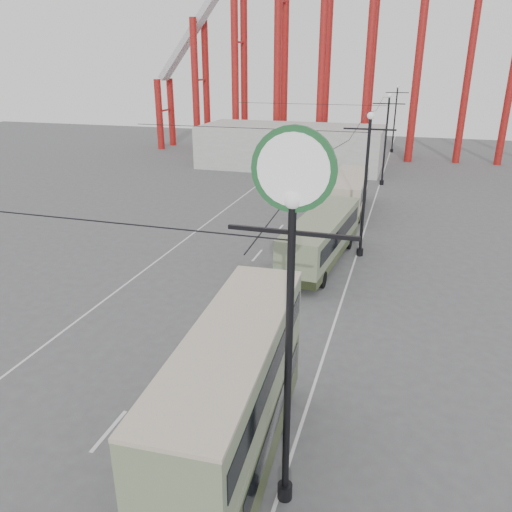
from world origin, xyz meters
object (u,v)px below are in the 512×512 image
(double_decker_bus, at_px, (234,397))
(single_decker_green, at_px, (321,237))
(lamp_post_near, at_px, (291,250))
(pedestrian, at_px, (294,271))
(single_decker_cream, at_px, (349,192))

(double_decker_bus, distance_m, single_decker_green, 18.44)
(lamp_post_near, bearing_deg, pedestrian, 102.00)
(double_decker_bus, height_order, single_decker_cream, double_decker_bus)
(lamp_post_near, xyz_separation_m, single_decker_green, (-2.31, 18.91, -6.11))
(lamp_post_near, distance_m, single_decker_green, 20.01)
(lamp_post_near, relative_size, pedestrian, 6.48)
(single_decker_cream, xyz_separation_m, pedestrian, (-1.12, -16.44, -0.93))
(lamp_post_near, height_order, double_decker_bus, lamp_post_near)
(lamp_post_near, xyz_separation_m, single_decker_cream, (-2.10, 31.56, -6.10))
(single_decker_cream, bearing_deg, single_decker_green, -92.45)
(single_decker_cream, bearing_deg, pedestrian, -95.39)
(double_decker_bus, bearing_deg, single_decker_green, 88.87)
(lamp_post_near, distance_m, double_decker_bus, 5.34)
(single_decker_green, distance_m, pedestrian, 4.01)
(single_decker_green, bearing_deg, single_decker_cream, 94.36)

